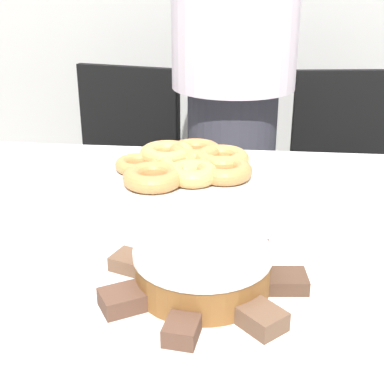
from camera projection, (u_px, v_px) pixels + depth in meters
table at (190, 268)px, 1.02m from camera, size 1.45×0.92×0.75m
person_standing at (234, 70)px, 1.66m from camera, size 0.38×0.38×1.71m
office_chair_left at (116, 199)px, 1.97m from camera, size 0.52×0.52×0.87m
office_chair_right at (351, 208)px, 1.89m from camera, size 0.49×0.49×0.87m
plate_cake at (202, 290)px, 0.78m from camera, size 0.33×0.33×0.01m
plate_donuts at (185, 174)px, 1.22m from camera, size 0.36×0.36×0.01m
frosted_cake at (202, 268)px, 0.76m from camera, size 0.20×0.20×0.06m
lamington_0 at (249, 248)px, 0.86m from camera, size 0.06×0.07×0.03m
lamington_1 at (185, 241)px, 0.88m from camera, size 0.05×0.06×0.03m
lamington_2 at (131, 262)px, 0.82m from camera, size 0.07×0.06×0.02m
lamington_3 at (122, 300)px, 0.72m from camera, size 0.07×0.07×0.03m
lamington_4 at (182, 331)px, 0.66m from camera, size 0.05×0.05×0.02m
lamington_5 at (262, 319)px, 0.68m from camera, size 0.07×0.07×0.03m
lamington_6 at (286, 281)px, 0.77m from camera, size 0.06×0.06×0.02m
donut_0 at (185, 165)px, 1.21m from camera, size 0.12×0.12×0.03m
donut_1 at (153, 177)px, 1.13m from camera, size 0.13×0.13×0.04m
donut_2 at (192, 174)px, 1.15m from camera, size 0.11×0.11×0.04m
donut_3 at (224, 170)px, 1.17m from camera, size 0.13×0.13×0.04m
donut_4 at (221, 159)px, 1.24m from camera, size 0.13×0.13×0.04m
donut_5 at (195, 152)px, 1.29m from camera, size 0.13×0.13×0.04m
donut_6 at (167, 154)px, 1.28m from camera, size 0.13×0.13×0.04m
donut_7 at (139, 164)px, 1.22m from camera, size 0.11×0.11×0.03m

